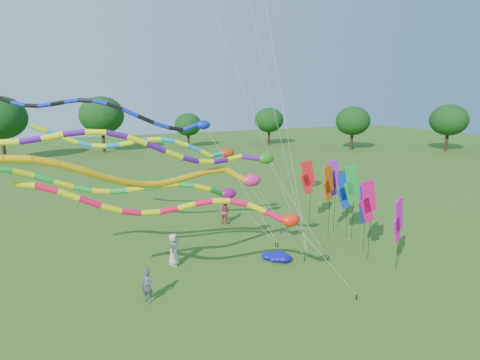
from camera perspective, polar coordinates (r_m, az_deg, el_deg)
name	(u,v)px	position (r m, az deg, el deg)	size (l,w,h in m)	color
ground	(312,302)	(19.43, 10.14, -16.68)	(160.00, 160.00, 0.00)	#2C5616
tree_ring	(248,194)	(15.54, 1.13, -2.00)	(116.82, 117.79, 9.71)	#382314
tube_kite_red	(198,209)	(16.72, -6.06, -4.08)	(13.24, 3.70, 6.69)	black
tube_kite_orange	(167,175)	(17.73, -10.35, 0.65)	(15.36, 2.23, 7.84)	black
tube_kite_purple	(181,151)	(18.13, -8.34, 4.07)	(15.12, 1.14, 8.54)	black
tube_kite_blue	(124,114)	(23.90, -16.14, 8.96)	(14.50, 6.70, 9.75)	black
tube_kite_cyan	(163,146)	(23.84, -10.90, 4.72)	(14.27, 2.02, 8.24)	black
tube_kite_green	(146,187)	(21.93, -13.26, -0.97)	(15.30, 1.90, 6.71)	black
banner_pole_red	(308,177)	(28.68, 9.59, 0.37)	(1.13, 0.42, 4.79)	black
banner_pole_orange	(328,183)	(26.37, 12.45, -0.48)	(1.13, 0.42, 4.93)	black
banner_pole_blue_b	(345,191)	(26.80, 14.68, -1.48)	(1.13, 0.43, 4.43)	black
banner_pole_green	(351,185)	(26.33, 15.55, -0.63)	(1.16, 0.16, 4.95)	black
banner_pole_blue_a	(364,203)	(24.54, 17.23, -3.15)	(1.13, 0.44, 4.32)	black
banner_pole_violet	(333,178)	(27.42, 13.11, 0.26)	(1.16, 0.09, 5.07)	black
banner_pole_magenta_b	(398,221)	(22.72, 21.59, -5.39)	(1.11, 0.49, 4.05)	black
banner_pole_magenta_a	(368,202)	(23.45, 17.76, -2.95)	(1.16, 0.18, 4.70)	black
blue_nylon_heap	(278,255)	(23.61, 5.48, -10.52)	(1.60, 1.32, 0.51)	#0D0DAA
person_a	(174,249)	(22.65, -9.43, -9.72)	(0.91, 0.59, 1.86)	beige
person_b	(147,286)	(19.27, -13.04, -14.45)	(0.57, 0.37, 1.57)	#404559
person_c	(225,211)	(29.39, -2.21, -4.48)	(0.87, 0.68, 1.78)	#96363E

